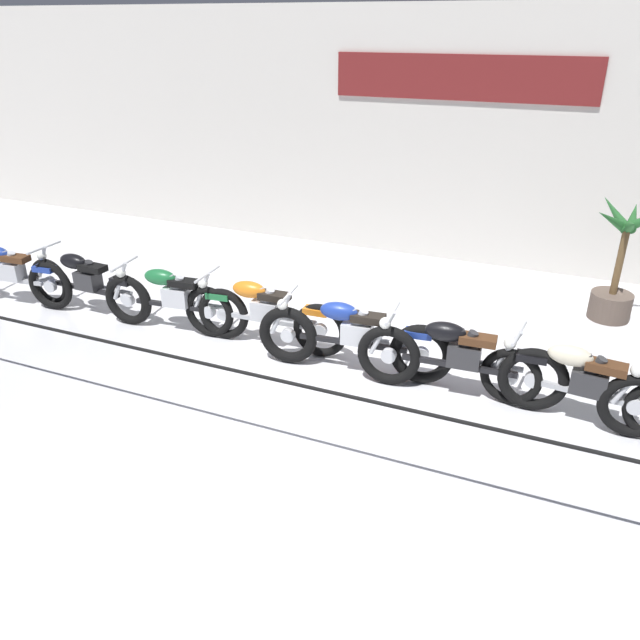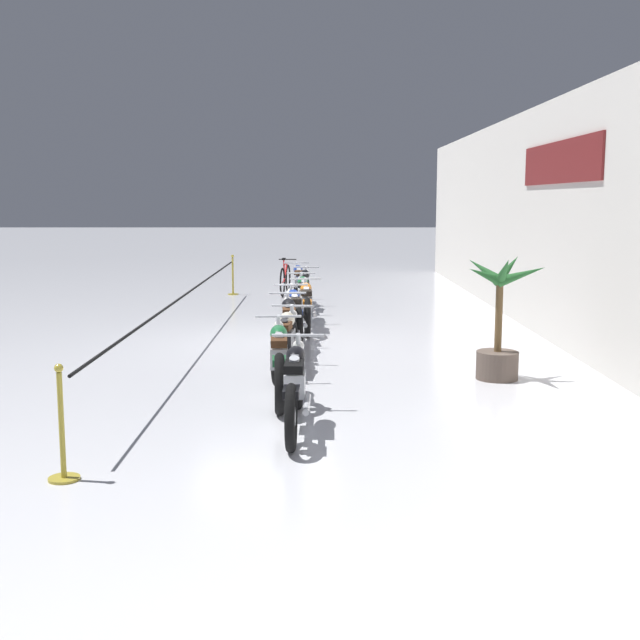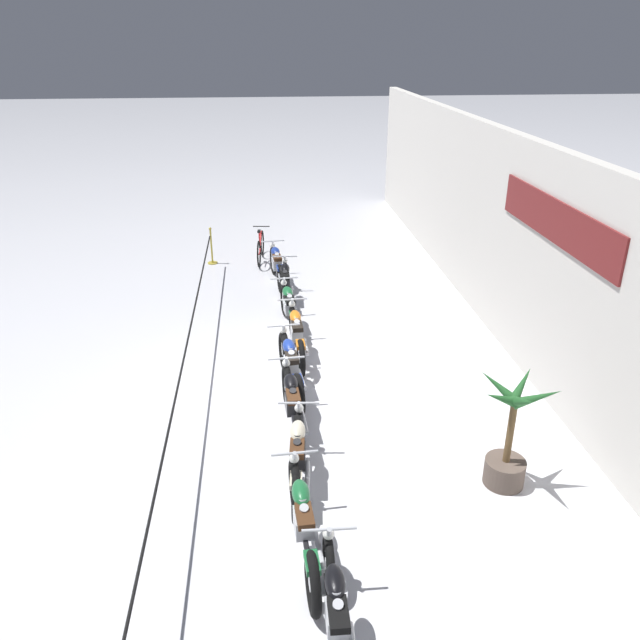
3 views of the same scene
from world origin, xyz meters
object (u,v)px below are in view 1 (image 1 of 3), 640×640
potted_palm_left_of_row (617,274)px  motorcycle_black_5 (458,360)px  motorcycle_blue_4 (352,338)px  motorcycle_cream_6 (582,384)px  motorcycle_green_2 (174,300)px  motorcycle_blue_0 (9,274)px  stanchion_far_left (143,359)px  motorcycle_orange_3 (262,313)px  motorcycle_black_1 (86,283)px

potted_palm_left_of_row → motorcycle_black_5: bearing=-118.7°
motorcycle_blue_4 → motorcycle_cream_6: motorcycle_blue_4 is taller
motorcycle_green_2 → potted_palm_left_of_row: potted_palm_left_of_row is taller
motorcycle_blue_0 → stanchion_far_left: bearing=-24.7°
motorcycle_orange_3 → motorcycle_blue_4: bearing=-8.1°
potted_palm_left_of_row → stanchion_far_left: (-4.54, -4.75, 0.08)m
motorcycle_green_2 → motorcycle_blue_4: motorcycle_blue_4 is taller
motorcycle_black_1 → motorcycle_green_2: bearing=0.4°
motorcycle_blue_4 → stanchion_far_left: size_ratio=0.17×
motorcycle_blue_0 → motorcycle_blue_4: bearing=0.6°
motorcycle_orange_3 → potted_palm_left_of_row: bearing=32.8°
potted_palm_left_of_row → motorcycle_black_1: bearing=-158.3°
stanchion_far_left → motorcycle_orange_3: bearing=81.4°
motorcycle_orange_3 → motorcycle_black_5: 2.63m
motorcycle_black_1 → motorcycle_blue_4: (4.17, -0.10, -0.01)m
motorcycle_orange_3 → stanchion_far_left: 2.07m
motorcycle_blue_0 → potted_palm_left_of_row: potted_palm_left_of_row is taller
motorcycle_green_2 → stanchion_far_left: stanchion_far_left is taller
stanchion_far_left → motorcycle_black_1: bearing=142.6°
motorcycle_black_5 → motorcycle_blue_0: bearing=-179.9°
motorcycle_orange_3 → motorcycle_blue_4: motorcycle_blue_4 is taller
motorcycle_blue_0 → potted_palm_left_of_row: 8.91m
motorcycle_cream_6 → stanchion_far_left: 4.61m
motorcycle_cream_6 → potted_palm_left_of_row: bearing=84.0°
motorcycle_black_1 → motorcycle_black_5: motorcycle_black_5 is taller
motorcycle_black_1 → potted_palm_left_of_row: 7.62m
motorcycle_blue_0 → potted_palm_left_of_row: (8.40, 2.98, 0.21)m
motorcycle_blue_4 → motorcycle_black_5: (1.29, -0.05, 0.01)m
motorcycle_black_1 → motorcycle_orange_3: size_ratio=0.95×
motorcycle_black_1 → motorcycle_black_5: bearing=-1.5°
motorcycle_blue_4 → potted_palm_left_of_row: potted_palm_left_of_row is taller
motorcycle_orange_3 → motorcycle_black_5: (2.62, -0.23, 0.00)m
motorcycle_cream_6 → motorcycle_blue_0: bearing=-179.9°
motorcycle_blue_0 → motorcycle_orange_3: motorcycle_blue_0 is taller
potted_palm_left_of_row → motorcycle_cream_6: bearing=-96.0°
motorcycle_black_5 → stanchion_far_left: size_ratio=0.17×
motorcycle_green_2 → motorcycle_cream_6: 5.25m
motorcycle_orange_3 → motorcycle_cream_6: motorcycle_orange_3 is taller
motorcycle_orange_3 → motorcycle_black_5: size_ratio=0.98×
stanchion_far_left → potted_palm_left_of_row: bearing=46.3°
motorcycle_black_1 → potted_palm_left_of_row: (7.07, 2.81, 0.21)m
motorcycle_black_5 → motorcycle_blue_4: bearing=178.0°
motorcycle_blue_0 → motorcycle_green_2: 2.84m
motorcycle_blue_4 → stanchion_far_left: (-1.63, -1.84, 0.30)m
motorcycle_green_2 → motorcycle_black_5: 3.94m
motorcycle_black_5 → potted_palm_left_of_row: size_ratio=1.34×
motorcycle_blue_0 → stanchion_far_left: stanchion_far_left is taller
motorcycle_black_1 → motorcycle_cream_6: size_ratio=1.02×
motorcycle_blue_4 → motorcycle_cream_6: bearing=-0.9°
motorcycle_black_1 → motorcycle_blue_4: 4.17m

